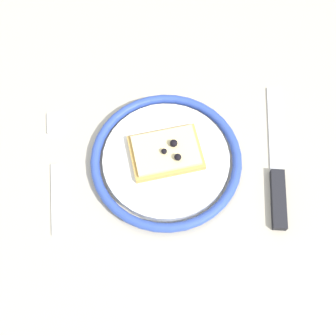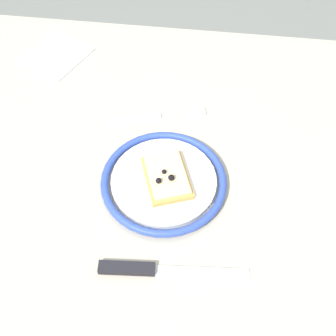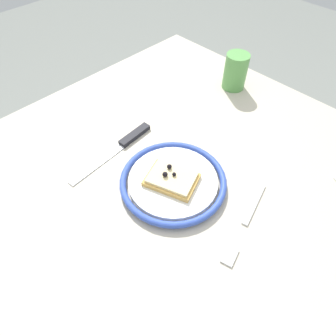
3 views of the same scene
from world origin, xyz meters
TOP-DOWN VIEW (x-y plane):
  - ground_plane at (0.00, 0.00)m, footprint 6.00×6.00m
  - dining_table at (0.00, 0.00)m, footprint 0.91×0.93m
  - plate at (-0.01, 0.03)m, footprint 0.23×0.23m
  - pizza_slice_near at (-0.01, 0.03)m, footprint 0.12×0.11m
  - knife at (0.16, 0.02)m, footprint 0.04×0.24m
  - fork at (-0.17, -0.01)m, footprint 0.07×0.20m

SIDE VIEW (x-z plane):
  - ground_plane at x=0.00m, z-range 0.00..0.00m
  - dining_table at x=0.00m, z-range 0.27..0.99m
  - fork at x=-0.17m, z-range 0.72..0.72m
  - knife at x=0.16m, z-range 0.72..0.73m
  - plate at x=-0.01m, z-range 0.72..0.74m
  - pizza_slice_near at x=-0.01m, z-range 0.73..0.76m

